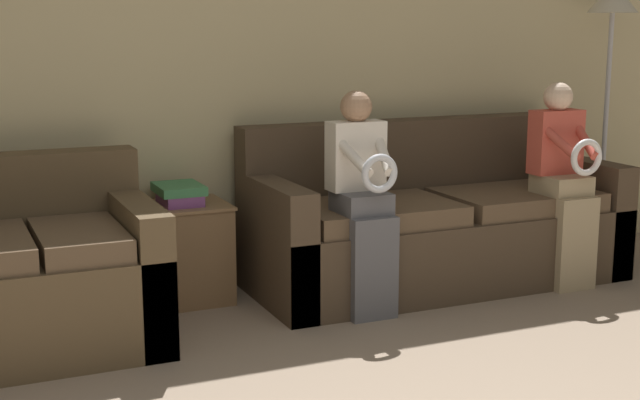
{
  "coord_description": "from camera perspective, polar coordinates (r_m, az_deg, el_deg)",
  "views": [
    {
      "loc": [
        -1.4,
        -1.65,
        1.5
      ],
      "look_at": [
        0.18,
        1.94,
        0.73
      ],
      "focal_mm": 50.0,
      "sensor_mm": 36.0,
      "label": 1
    }
  ],
  "objects": [
    {
      "name": "wall_back",
      "position": [
        5.11,
        -7.97,
        8.53
      ],
      "size": [
        7.99,
        0.06,
        2.55
      ],
      "color": "#C6B789",
      "rests_on": "ground_plane"
    },
    {
      "name": "couch_main",
      "position": [
        5.29,
        7.3,
        -1.66
      ],
      "size": [
        2.2,
        0.86,
        0.94
      ],
      "color": "#473828",
      "rests_on": "ground_plane"
    },
    {
      "name": "child_left_seated",
      "position": [
        4.62,
        2.78,
        0.42
      ],
      "size": [
        0.3,
        0.37,
        1.17
      ],
      "color": "#56565B",
      "rests_on": "ground_plane"
    },
    {
      "name": "child_right_seated",
      "position": [
        5.32,
        15.36,
        1.51
      ],
      "size": [
        0.31,
        0.37,
        1.18
      ],
      "color": "tan",
      "rests_on": "ground_plane"
    },
    {
      "name": "side_shelf",
      "position": [
        4.95,
        -8.72,
        -3.24
      ],
      "size": [
        0.48,
        0.44,
        0.54
      ],
      "color": "brown",
      "rests_on": "ground_plane"
    },
    {
      "name": "book_stack",
      "position": [
        4.88,
        -8.99,
        0.41
      ],
      "size": [
        0.24,
        0.31,
        0.11
      ],
      "color": "#7A4284",
      "rests_on": "side_shelf"
    },
    {
      "name": "floor_lamp",
      "position": [
        6.15,
        18.16,
        10.54
      ],
      "size": [
        0.32,
        0.32,
        1.76
      ],
      "color": "#2D2B28",
      "rests_on": "ground_plane"
    }
  ]
}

